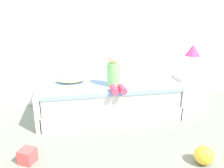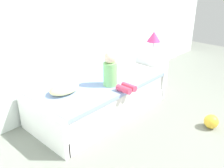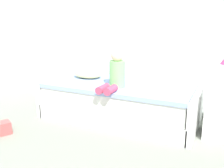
# 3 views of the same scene
# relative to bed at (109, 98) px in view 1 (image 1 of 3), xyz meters

# --- Properties ---
(wall_rear) EXTENTS (7.20, 0.10, 2.90)m
(wall_rear) POSITION_rel_bed_xyz_m (0.59, 0.60, 1.20)
(wall_rear) COLOR silver
(wall_rear) RESTS_ON ground
(bed) EXTENTS (2.11, 1.00, 0.50)m
(bed) POSITION_rel_bed_xyz_m (0.00, 0.00, 0.00)
(bed) COLOR white
(bed) RESTS_ON ground
(nightstand) EXTENTS (0.44, 0.44, 0.60)m
(nightstand) POSITION_rel_bed_xyz_m (1.35, -0.02, 0.05)
(nightstand) COLOR white
(nightstand) RESTS_ON ground
(table_lamp) EXTENTS (0.24, 0.24, 0.45)m
(table_lamp) POSITION_rel_bed_xyz_m (1.35, -0.02, 0.69)
(table_lamp) COLOR silver
(table_lamp) RESTS_ON nightstand
(child_figure) EXTENTS (0.20, 0.51, 0.50)m
(child_figure) POSITION_rel_bed_xyz_m (0.04, -0.23, 0.46)
(child_figure) COLOR #7FC672
(child_figure) RESTS_ON bed
(pillow) EXTENTS (0.44, 0.30, 0.13)m
(pillow) POSITION_rel_bed_xyz_m (-0.57, 0.10, 0.32)
(pillow) COLOR #F2E58C
(pillow) RESTS_ON bed
(toy_ball) EXTENTS (0.20, 0.20, 0.20)m
(toy_ball) POSITION_rel_bed_xyz_m (0.74, -1.45, -0.15)
(toy_ball) COLOR yellow
(toy_ball) RESTS_ON ground
(toy_block) EXTENTS (0.20, 0.20, 0.15)m
(toy_block) POSITION_rel_bed_xyz_m (-1.06, -1.07, -0.17)
(toy_block) COLOR #E54C4C
(toy_block) RESTS_ON ground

